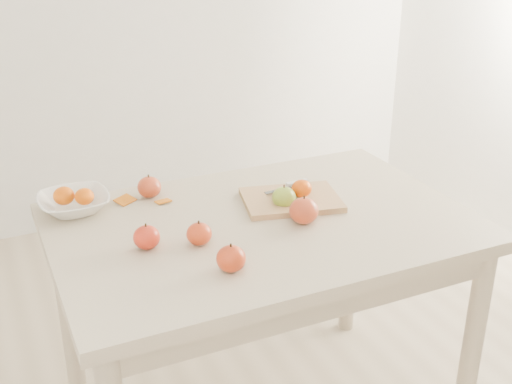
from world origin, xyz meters
name	(u,v)px	position (x,y,z in m)	size (l,w,h in m)	color
table	(263,250)	(0.00, 0.00, 0.65)	(1.20, 0.80, 0.75)	#C6B296
cutting_board	(291,200)	(0.13, 0.08, 0.76)	(0.29, 0.21, 0.02)	tan
board_tangerine	(302,188)	(0.16, 0.07, 0.80)	(0.06, 0.06, 0.05)	orange
fruit_bowl	(74,203)	(-0.48, 0.29, 0.78)	(0.21, 0.21, 0.05)	white
bowl_tangerine_near	(64,196)	(-0.51, 0.30, 0.80)	(0.06, 0.06, 0.05)	#CD4407
bowl_tangerine_far	(84,196)	(-0.45, 0.28, 0.80)	(0.06, 0.06, 0.05)	#E45C08
orange_peel_a	(125,201)	(-0.33, 0.29, 0.75)	(0.06, 0.04, 0.00)	orange
orange_peel_b	(163,202)	(-0.23, 0.24, 0.75)	(0.04, 0.04, 0.00)	orange
paring_knife	(294,184)	(0.18, 0.15, 0.78)	(0.17, 0.05, 0.01)	silver
apple_green	(284,198)	(0.09, 0.05, 0.78)	(0.07, 0.07, 0.07)	olive
apple_red_a	(149,187)	(-0.25, 0.30, 0.78)	(0.07, 0.07, 0.07)	maroon
apple_red_b	(199,234)	(-0.22, -0.06, 0.78)	(0.07, 0.07, 0.06)	#A31B06
apple_red_d	(147,237)	(-0.35, -0.02, 0.78)	(0.07, 0.07, 0.06)	#A3070E
apple_red_c	(231,259)	(-0.19, -0.22, 0.78)	(0.07, 0.07, 0.07)	maroon
apple_red_e	(304,211)	(0.10, -0.06, 0.79)	(0.08, 0.08, 0.08)	maroon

